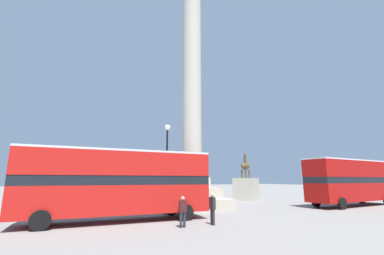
{
  "coord_description": "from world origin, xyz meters",
  "views": [
    {
      "loc": [
        -10.24,
        -20.89,
        2.48
      ],
      "look_at": [
        0.0,
        0.0,
        7.23
      ],
      "focal_mm": 24.0,
      "sensor_mm": 36.0,
      "label": 1
    }
  ],
  "objects_px": {
    "bus_b": "(350,180)",
    "pedestrian_by_plinth": "(183,210)",
    "equestrian_statue": "(246,187)",
    "street_lamp": "(167,160)",
    "pedestrian_near_lamp": "(212,207)",
    "monument_column": "(192,108)",
    "bus_a": "(119,182)"
  },
  "relations": [
    {
      "from": "bus_b",
      "to": "pedestrian_by_plinth",
      "type": "height_order",
      "value": "bus_b"
    },
    {
      "from": "equestrian_statue",
      "to": "pedestrian_by_plinth",
      "type": "relative_size",
      "value": 3.63
    },
    {
      "from": "equestrian_statue",
      "to": "pedestrian_by_plinth",
      "type": "distance_m",
      "value": 20.27
    },
    {
      "from": "street_lamp",
      "to": "pedestrian_near_lamp",
      "type": "distance_m",
      "value": 6.28
    },
    {
      "from": "monument_column",
      "to": "pedestrian_near_lamp",
      "type": "xyz_separation_m",
      "value": [
        -2.57,
        -7.86,
        -8.11
      ]
    },
    {
      "from": "monument_column",
      "to": "bus_b",
      "type": "xyz_separation_m",
      "value": [
        14.95,
        -4.72,
        -6.67
      ]
    },
    {
      "from": "bus_a",
      "to": "pedestrian_by_plinth",
      "type": "distance_m",
      "value": 4.68
    },
    {
      "from": "bus_a",
      "to": "equestrian_statue",
      "type": "xyz_separation_m",
      "value": [
        17.67,
        10.26,
        -0.73
      ]
    },
    {
      "from": "bus_b",
      "to": "pedestrian_near_lamp",
      "type": "distance_m",
      "value": 17.86
    },
    {
      "from": "monument_column",
      "to": "equestrian_statue",
      "type": "relative_size",
      "value": 4.46
    },
    {
      "from": "bus_b",
      "to": "equestrian_statue",
      "type": "distance_m",
      "value": 11.53
    },
    {
      "from": "equestrian_statue",
      "to": "pedestrian_near_lamp",
      "type": "relative_size",
      "value": 3.35
    },
    {
      "from": "bus_b",
      "to": "pedestrian_by_plinth",
      "type": "bearing_deg",
      "value": -174.54
    },
    {
      "from": "monument_column",
      "to": "bus_b",
      "type": "distance_m",
      "value": 17.04
    },
    {
      "from": "monument_column",
      "to": "bus_a",
      "type": "bearing_deg",
      "value": -148.57
    },
    {
      "from": "bus_b",
      "to": "pedestrian_near_lamp",
      "type": "relative_size",
      "value": 6.44
    },
    {
      "from": "pedestrian_by_plinth",
      "to": "bus_b",
      "type": "bearing_deg",
      "value": -2.57
    },
    {
      "from": "pedestrian_near_lamp",
      "to": "monument_column",
      "type": "bearing_deg",
      "value": -15.31
    },
    {
      "from": "equestrian_statue",
      "to": "street_lamp",
      "type": "distance_m",
      "value": 16.24
    },
    {
      "from": "monument_column",
      "to": "equestrian_statue",
      "type": "height_order",
      "value": "monument_column"
    },
    {
      "from": "bus_a",
      "to": "monument_column",
      "type": "bearing_deg",
      "value": 33.19
    },
    {
      "from": "bus_b",
      "to": "equestrian_statue",
      "type": "bearing_deg",
      "value": 109.08
    },
    {
      "from": "equestrian_statue",
      "to": "pedestrian_near_lamp",
      "type": "distance_m",
      "value": 18.98
    },
    {
      "from": "monument_column",
      "to": "pedestrian_by_plinth",
      "type": "xyz_separation_m",
      "value": [
        -4.4,
        -7.85,
        -8.21
      ]
    },
    {
      "from": "monument_column",
      "to": "bus_b",
      "type": "relative_size",
      "value": 2.32
    },
    {
      "from": "equestrian_statue",
      "to": "street_lamp",
      "type": "height_order",
      "value": "street_lamp"
    },
    {
      "from": "bus_a",
      "to": "street_lamp",
      "type": "bearing_deg",
      "value": 29.33
    },
    {
      "from": "pedestrian_near_lamp",
      "to": "pedestrian_by_plinth",
      "type": "bearing_deg",
      "value": 92.32
    },
    {
      "from": "bus_b",
      "to": "bus_a",
      "type": "bearing_deg",
      "value": 175.41
    },
    {
      "from": "bus_b",
      "to": "street_lamp",
      "type": "relative_size",
      "value": 1.66
    },
    {
      "from": "monument_column",
      "to": "bus_a",
      "type": "distance_m",
      "value": 10.77
    },
    {
      "from": "pedestrian_near_lamp",
      "to": "pedestrian_by_plinth",
      "type": "distance_m",
      "value": 1.83
    }
  ]
}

